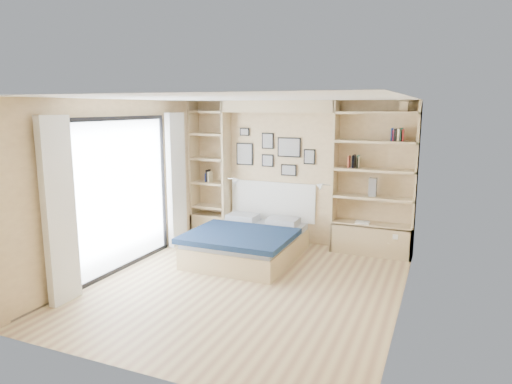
% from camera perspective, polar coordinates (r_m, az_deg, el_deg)
% --- Properties ---
extents(ground, '(4.50, 4.50, 0.00)m').
position_cam_1_polar(ground, '(6.31, -1.35, -11.68)').
color(ground, '#D3BC84').
rests_on(ground, ground).
extents(room_shell, '(4.50, 4.50, 4.50)m').
position_cam_1_polar(room_shell, '(7.51, 0.67, 0.50)').
color(room_shell, beige).
rests_on(room_shell, ground).
extents(bed, '(1.59, 2.11, 1.07)m').
position_cam_1_polar(bed, '(7.36, -0.98, -6.22)').
color(bed, beige).
rests_on(bed, ground).
extents(photo_gallery, '(1.48, 0.02, 0.82)m').
position_cam_1_polar(photo_gallery, '(8.11, 2.12, 5.00)').
color(photo_gallery, black).
rests_on(photo_gallery, ground).
extents(reading_lamps, '(1.92, 0.12, 0.15)m').
position_cam_1_polar(reading_lamps, '(7.91, 2.56, 1.18)').
color(reading_lamps, silver).
rests_on(reading_lamps, ground).
extents(shelf_decor, '(3.55, 0.23, 2.03)m').
position_cam_1_polar(shelf_decor, '(7.54, 12.96, 4.96)').
color(shelf_decor, '#AA432A').
rests_on(shelf_decor, ground).
extents(deck, '(3.20, 4.00, 0.05)m').
position_cam_1_polar(deck, '(8.37, -24.65, -7.02)').
color(deck, '#64594A').
rests_on(deck, ground).
extents(deck_chair, '(0.56, 0.77, 0.70)m').
position_cam_1_polar(deck_chair, '(8.31, -19.80, -4.43)').
color(deck_chair, tan).
rests_on(deck_chair, ground).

